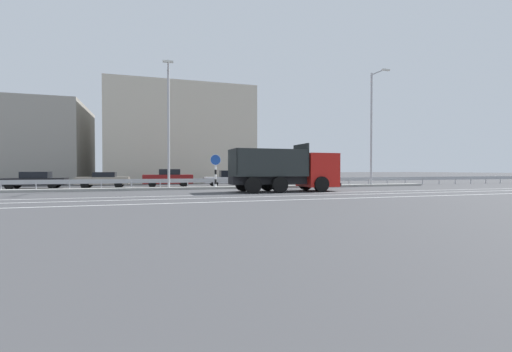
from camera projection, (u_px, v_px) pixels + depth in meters
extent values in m
plane|color=#424244|center=(239.00, 191.00, 24.30)|extent=(320.00, 320.00, 0.00)
cube|color=silver|center=(294.00, 193.00, 21.51)|extent=(65.88, 0.16, 0.01)
cube|color=silver|center=(308.00, 196.00, 19.63)|extent=(65.88, 0.16, 0.01)
cube|color=silver|center=(328.00, 199.00, 17.43)|extent=(65.88, 0.16, 0.01)
cube|color=gray|center=(230.00, 187.00, 26.87)|extent=(36.23, 1.10, 0.18)
cube|color=#9EA0A5|center=(227.00, 180.00, 28.14)|extent=(65.88, 0.04, 0.32)
cylinder|color=#ADADB2|center=(1.00, 187.00, 23.40)|extent=(0.09, 0.09, 0.62)
cylinder|color=#ADADB2|center=(36.00, 186.00, 24.03)|extent=(0.09, 0.09, 0.62)
cylinder|color=#ADADB2|center=(69.00, 186.00, 24.67)|extent=(0.09, 0.09, 0.62)
cylinder|color=#ADADB2|center=(101.00, 186.00, 25.30)|extent=(0.09, 0.09, 0.62)
cylinder|color=#ADADB2|center=(131.00, 185.00, 25.93)|extent=(0.09, 0.09, 0.62)
cylinder|color=#ADADB2|center=(160.00, 185.00, 26.56)|extent=(0.09, 0.09, 0.62)
cylinder|color=#ADADB2|center=(188.00, 185.00, 27.19)|extent=(0.09, 0.09, 0.62)
cylinder|color=#ADADB2|center=(214.00, 184.00, 27.83)|extent=(0.09, 0.09, 0.62)
cylinder|color=#ADADB2|center=(239.00, 184.00, 28.46)|extent=(0.09, 0.09, 0.62)
cylinder|color=#ADADB2|center=(263.00, 184.00, 29.09)|extent=(0.09, 0.09, 0.62)
cylinder|color=#ADADB2|center=(286.00, 183.00, 29.72)|extent=(0.09, 0.09, 0.62)
cylinder|color=#ADADB2|center=(308.00, 183.00, 30.36)|extent=(0.09, 0.09, 0.62)
cylinder|color=#ADADB2|center=(329.00, 183.00, 30.99)|extent=(0.09, 0.09, 0.62)
cylinder|color=#ADADB2|center=(349.00, 182.00, 31.62)|extent=(0.09, 0.09, 0.62)
cylinder|color=#ADADB2|center=(368.00, 182.00, 32.25)|extent=(0.09, 0.09, 0.62)
cylinder|color=#ADADB2|center=(387.00, 182.00, 32.88)|extent=(0.09, 0.09, 0.62)
cylinder|color=#ADADB2|center=(405.00, 182.00, 33.52)|extent=(0.09, 0.09, 0.62)
cylinder|color=#ADADB2|center=(422.00, 181.00, 34.15)|extent=(0.09, 0.09, 0.62)
cylinder|color=#ADADB2|center=(439.00, 181.00, 34.78)|extent=(0.09, 0.09, 0.62)
cylinder|color=#ADADB2|center=(455.00, 181.00, 35.41)|extent=(0.09, 0.09, 0.62)
cylinder|color=#ADADB2|center=(471.00, 181.00, 36.04)|extent=(0.09, 0.09, 0.62)
cylinder|color=#ADADB2|center=(486.00, 181.00, 36.68)|extent=(0.09, 0.09, 0.62)
cylinder|color=#ADADB2|center=(500.00, 180.00, 37.31)|extent=(0.09, 0.09, 0.62)
cube|color=red|center=(317.00, 170.00, 23.99)|extent=(2.22, 2.43, 2.30)
cube|color=black|center=(331.00, 164.00, 24.32)|extent=(0.04, 2.08, 0.86)
cube|color=black|center=(332.00, 184.00, 24.36)|extent=(0.11, 2.37, 0.24)
cube|color=black|center=(268.00, 180.00, 22.88)|extent=(5.16, 1.36, 0.53)
cube|color=#232828|center=(268.00, 175.00, 22.87)|extent=(4.96, 2.35, 0.12)
cube|color=#232828|center=(263.00, 162.00, 23.92)|extent=(4.95, 0.12, 1.66)
cube|color=#232828|center=(274.00, 162.00, 21.80)|extent=(4.95, 0.12, 1.66)
cube|color=#232828|center=(301.00, 159.00, 23.59)|extent=(0.11, 2.33, 2.08)
cube|color=#232828|center=(233.00, 162.00, 22.12)|extent=(0.11, 2.33, 1.66)
cylinder|color=black|center=(305.00, 183.00, 25.04)|extent=(1.04, 0.33, 1.04)
cylinder|color=black|center=(321.00, 184.00, 22.77)|extent=(1.04, 0.33, 1.04)
cylinder|color=black|center=(267.00, 183.00, 24.13)|extent=(1.04, 0.33, 1.04)
cylinder|color=black|center=(280.00, 185.00, 21.87)|extent=(1.04, 0.33, 1.04)
cylinder|color=black|center=(243.00, 184.00, 23.58)|extent=(1.04, 0.33, 1.04)
cylinder|color=black|center=(253.00, 185.00, 21.32)|extent=(1.04, 0.33, 1.04)
cylinder|color=white|center=(216.00, 186.00, 26.51)|extent=(0.16, 0.16, 0.37)
cylinder|color=black|center=(216.00, 182.00, 26.51)|extent=(0.16, 0.16, 0.37)
cylinder|color=white|center=(216.00, 177.00, 26.50)|extent=(0.16, 0.16, 0.37)
cylinder|color=black|center=(216.00, 172.00, 26.49)|extent=(0.16, 0.16, 0.37)
cylinder|color=white|center=(216.00, 167.00, 26.49)|extent=(0.16, 0.16, 0.37)
cylinder|color=#1E4CB2|center=(216.00, 160.00, 26.48)|extent=(0.78, 0.03, 0.78)
cylinder|color=white|center=(216.00, 160.00, 26.48)|extent=(0.84, 0.02, 0.84)
cylinder|color=#ADADB2|center=(169.00, 129.00, 25.57)|extent=(0.18, 0.18, 9.01)
cylinder|color=#ADADB2|center=(168.00, 66.00, 24.25)|extent=(0.26, 2.55, 0.10)
cube|color=silver|center=(168.00, 62.00, 23.01)|extent=(0.71, 0.24, 0.12)
cylinder|color=#ADADB2|center=(371.00, 130.00, 30.51)|extent=(0.18, 0.18, 10.10)
cylinder|color=#ADADB2|center=(379.00, 72.00, 29.54)|extent=(0.15, 1.86, 0.10)
cube|color=silver|center=(386.00, 70.00, 28.66)|extent=(0.70, 0.22, 0.12)
cube|color=black|center=(34.00, 181.00, 26.76)|extent=(4.57, 2.04, 0.54)
cube|color=black|center=(36.00, 175.00, 26.79)|extent=(1.95, 1.72, 0.49)
cylinder|color=black|center=(9.00, 186.00, 25.45)|extent=(0.61, 0.22, 0.60)
cylinder|color=black|center=(17.00, 185.00, 27.14)|extent=(0.61, 0.22, 0.60)
cylinder|color=black|center=(52.00, 185.00, 26.38)|extent=(0.61, 0.22, 0.60)
cylinder|color=black|center=(57.00, 184.00, 28.07)|extent=(0.61, 0.22, 0.60)
cube|color=gray|center=(103.00, 181.00, 27.82)|extent=(4.00, 1.81, 0.60)
cube|color=black|center=(105.00, 175.00, 27.84)|extent=(1.70, 1.55, 0.39)
cylinder|color=black|center=(85.00, 185.00, 26.70)|extent=(0.60, 0.21, 0.60)
cylinder|color=black|center=(89.00, 184.00, 28.27)|extent=(0.60, 0.21, 0.60)
cylinder|color=black|center=(118.00, 185.00, 27.38)|extent=(0.60, 0.21, 0.60)
cylinder|color=black|center=(121.00, 184.00, 28.95)|extent=(0.60, 0.21, 0.60)
cube|color=maroon|center=(168.00, 179.00, 29.38)|extent=(4.17, 1.86, 0.77)
cube|color=black|center=(169.00, 172.00, 29.41)|extent=(1.77, 1.59, 0.47)
cylinder|color=black|center=(152.00, 184.00, 28.23)|extent=(0.60, 0.21, 0.60)
cylinder|color=black|center=(153.00, 183.00, 29.84)|extent=(0.60, 0.21, 0.60)
cylinder|color=black|center=(184.00, 184.00, 28.94)|extent=(0.60, 0.21, 0.60)
cylinder|color=black|center=(182.00, 183.00, 30.55)|extent=(0.60, 0.21, 0.60)
cube|color=silver|center=(229.00, 180.00, 31.00)|extent=(4.62, 1.97, 0.53)
cube|color=black|center=(231.00, 174.00, 31.02)|extent=(1.99, 1.59, 0.59)
cylinder|color=black|center=(215.00, 183.00, 29.91)|extent=(0.61, 0.24, 0.60)
cylinder|color=black|center=(213.00, 183.00, 31.44)|extent=(0.61, 0.24, 0.60)
cylinder|color=black|center=(246.00, 183.00, 30.57)|extent=(0.61, 0.24, 0.60)
cylinder|color=black|center=(243.00, 182.00, 32.10)|extent=(0.61, 0.24, 0.60)
cube|color=black|center=(288.00, 179.00, 32.93)|extent=(4.40, 2.22, 0.67)
cube|color=black|center=(290.00, 173.00, 32.94)|extent=(1.91, 1.81, 0.41)
cylinder|color=black|center=(278.00, 182.00, 31.75)|extent=(0.61, 0.24, 0.60)
cylinder|color=black|center=(273.00, 182.00, 33.51)|extent=(0.61, 0.24, 0.60)
cylinder|color=black|center=(305.00, 182.00, 32.35)|extent=(0.61, 0.24, 0.60)
cylinder|color=black|center=(298.00, 182.00, 34.12)|extent=(0.61, 0.24, 0.60)
cube|color=gray|center=(37.00, 144.00, 38.29)|extent=(10.11, 12.37, 8.74)
cube|color=beige|center=(179.00, 138.00, 42.93)|extent=(16.00, 14.64, 10.94)
cube|color=silver|center=(231.00, 147.00, 53.94)|extent=(3.60, 3.60, 10.13)
sphere|color=gold|center=(231.00, 107.00, 53.82)|extent=(3.24, 3.24, 3.24)
cone|color=gold|center=(231.00, 95.00, 53.78)|extent=(0.30, 0.30, 1.20)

